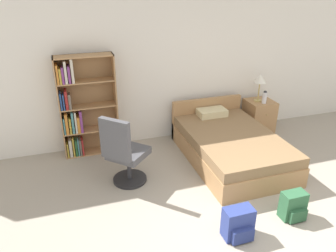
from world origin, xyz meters
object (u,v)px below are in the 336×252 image
(nightstand, at_px, (259,116))
(backpack_green, at_px, (293,206))
(office_chair, at_px, (124,154))
(water_bottle, at_px, (265,98))
(backpack_blue, at_px, (238,224))
(table_lamp, at_px, (260,80))
(bed, at_px, (229,145))
(bookshelf, at_px, (81,108))

(nightstand, xyz_separation_m, backpack_green, (-0.95, -2.32, -0.13))
(office_chair, bearing_deg, nightstand, 19.61)
(nightstand, relative_size, water_bottle, 2.63)
(nightstand, height_order, backpack_green, nightstand)
(backpack_blue, bearing_deg, table_lamp, 54.94)
(backpack_green, bearing_deg, water_bottle, 66.83)
(nightstand, relative_size, backpack_green, 1.71)
(table_lamp, height_order, water_bottle, table_lamp)
(table_lamp, bearing_deg, bed, -140.50)
(nightstand, bearing_deg, office_chair, -160.39)
(office_chair, bearing_deg, backpack_green, -36.37)
(bookshelf, bearing_deg, table_lamp, -1.99)
(nightstand, height_order, backpack_blue, nightstand)
(bookshelf, height_order, table_lamp, bookshelf)
(table_lamp, bearing_deg, nightstand, -21.33)
(backpack_green, relative_size, backpack_blue, 0.95)
(office_chair, relative_size, backpack_green, 3.03)
(water_bottle, bearing_deg, table_lamp, 106.87)
(bed, bearing_deg, nightstand, 37.30)
(bookshelf, bearing_deg, backpack_green, -47.16)
(bed, bearing_deg, water_bottle, 33.13)
(backpack_green, bearing_deg, office_chair, 143.63)
(table_lamp, distance_m, backpack_green, 2.65)
(bookshelf, xyz_separation_m, water_bottle, (3.22, -0.25, -0.09))
(water_bottle, relative_size, backpack_blue, 0.62)
(bookshelf, distance_m, office_chair, 1.25)
(office_chair, distance_m, water_bottle, 2.90)
(bed, xyz_separation_m, nightstand, (1.03, 0.78, 0.06))
(bed, xyz_separation_m, backpack_blue, (-0.73, -1.63, -0.07))
(office_chair, height_order, backpack_blue, office_chair)
(table_lamp, relative_size, water_bottle, 2.23)
(bookshelf, distance_m, bed, 2.45)
(backpack_blue, bearing_deg, bookshelf, 120.16)
(bookshelf, relative_size, office_chair, 1.53)
(backpack_green, bearing_deg, backpack_blue, -174.09)
(table_lamp, bearing_deg, backpack_blue, -125.06)
(nightstand, bearing_deg, water_bottle, -95.07)
(bed, height_order, nightstand, bed)
(bookshelf, relative_size, backpack_blue, 4.40)
(bookshelf, height_order, backpack_green, bookshelf)
(bookshelf, relative_size, water_bottle, 7.15)
(nightstand, relative_size, table_lamp, 1.18)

